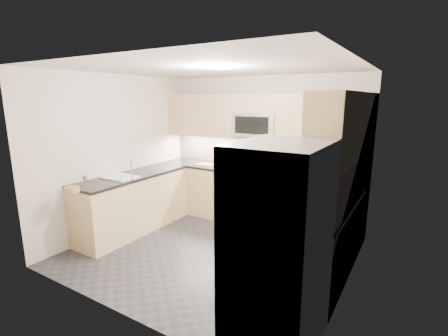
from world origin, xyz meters
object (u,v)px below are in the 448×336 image
microwave (257,124)px  fruit_basket (72,190)px  refrigerator (278,249)px  cutting_board (206,164)px  utensil_bowl (340,178)px  gas_range (252,198)px

microwave → fruit_basket: (-1.42, -2.51, -0.73)m
refrigerator → cutting_board: size_ratio=5.28×
refrigerator → fruit_basket: refrigerator is taller
utensil_bowl → cutting_board: utensil_bowl is taller
cutting_board → fruit_basket: size_ratio=1.81×
utensil_bowl → gas_range: bearing=176.9°
gas_range → cutting_board: 1.06m
gas_range → microwave: bearing=90.0°
fruit_basket → refrigerator: bearing=-0.9°
gas_range → cutting_board: (-0.94, -0.02, 0.49)m
refrigerator → utensil_bowl: 2.35m
refrigerator → fruit_basket: size_ratio=9.58×
gas_range → refrigerator: bearing=-59.1°
refrigerator → utensil_bowl: (-0.01, 2.35, 0.11)m
microwave → utensil_bowl: size_ratio=2.90×
refrigerator → fruit_basket: (-2.87, 0.04, 0.07)m
microwave → fruit_basket: bearing=-119.5°
gas_range → cutting_board: size_ratio=2.67×
microwave → fruit_basket: 2.97m
microwave → refrigerator: microwave is taller
microwave → refrigerator: 3.04m
utensil_bowl → fruit_basket: (-2.86, -2.30, -0.04)m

